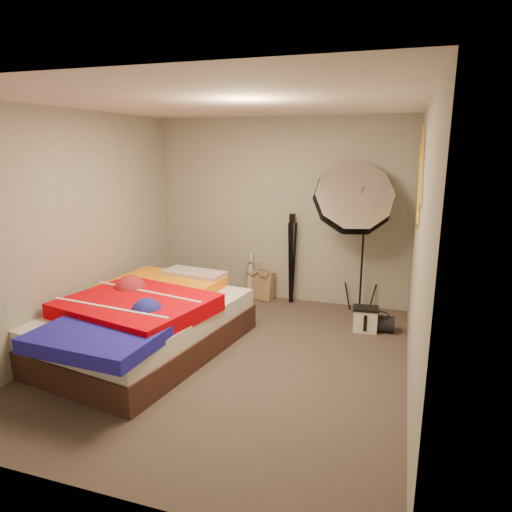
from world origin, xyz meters
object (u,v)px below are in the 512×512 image
at_px(wrapping_roll, 250,276).
at_px(camera_case, 365,320).
at_px(duffel_bag, 380,323).
at_px(bed, 145,321).
at_px(photo_umbrella, 353,200).
at_px(camera_tripod, 292,252).
at_px(tote_bag, 260,285).

distance_m(wrapping_roll, camera_case, 1.84).
distance_m(duffel_bag, bed, 2.69).
height_order(camera_case, photo_umbrella, photo_umbrella).
bearing_deg(wrapping_roll, camera_tripod, -2.86).
relative_size(wrapping_roll, bed, 0.25).
xyz_separation_m(bed, camera_tripod, (1.11, 1.96, 0.39)).
distance_m(camera_case, duffel_bag, 0.18).
bearing_deg(camera_case, duffel_bag, 10.99).
relative_size(camera_case, duffel_bag, 0.85).
distance_m(bed, photo_umbrella, 2.83).
distance_m(camera_case, camera_tripod, 1.41).
relative_size(wrapping_roll, duffel_bag, 1.99).
xyz_separation_m(camera_case, photo_umbrella, (-0.26, 0.48, 1.35)).
bearing_deg(tote_bag, bed, -93.42).
xyz_separation_m(camera_case, duffel_bag, (0.17, 0.05, -0.04)).
relative_size(camera_case, bed, 0.11).
bearing_deg(wrapping_roll, camera_case, -24.06).
relative_size(duffel_bag, bed, 0.13).
bearing_deg(photo_umbrella, bed, -138.11).
bearing_deg(camera_tripod, photo_umbrella, -16.01).
distance_m(wrapping_roll, duffel_bag, 1.99).
distance_m(tote_bag, camera_case, 1.69).
bearing_deg(camera_case, camera_tripod, 140.97).
bearing_deg(duffel_bag, tote_bag, 156.95).
bearing_deg(photo_umbrella, camera_tripod, 163.99).
distance_m(tote_bag, camera_tripod, 0.68).
relative_size(camera_case, photo_umbrella, 0.13).
xyz_separation_m(duffel_bag, bed, (-2.35, -1.29, 0.22)).
relative_size(tote_bag, camera_case, 1.50).
distance_m(tote_bag, wrapping_roll, 0.19).
bearing_deg(bed, camera_case, 29.59).
relative_size(tote_bag, duffel_bag, 1.27).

